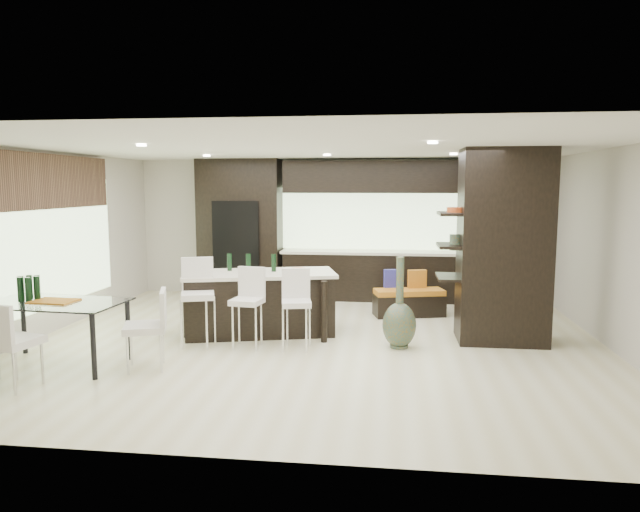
# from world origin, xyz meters

# --- Properties ---
(ground) EXTENTS (8.00, 8.00, 0.00)m
(ground) POSITION_xyz_m (0.00, 0.00, 0.00)
(ground) COLOR beige
(ground) RESTS_ON ground
(back_wall) EXTENTS (8.00, 0.02, 2.70)m
(back_wall) POSITION_xyz_m (0.00, 3.50, 1.35)
(back_wall) COLOR beige
(back_wall) RESTS_ON ground
(left_wall) EXTENTS (0.02, 7.00, 2.70)m
(left_wall) POSITION_xyz_m (-4.00, 0.00, 1.35)
(left_wall) COLOR beige
(left_wall) RESTS_ON ground
(right_wall) EXTENTS (0.02, 7.00, 2.70)m
(right_wall) POSITION_xyz_m (4.00, 0.00, 1.35)
(right_wall) COLOR beige
(right_wall) RESTS_ON ground
(ceiling) EXTENTS (8.00, 7.00, 0.02)m
(ceiling) POSITION_xyz_m (0.00, 0.00, 2.70)
(ceiling) COLOR white
(ceiling) RESTS_ON ground
(window_left) EXTENTS (0.04, 3.20, 1.90)m
(window_left) POSITION_xyz_m (-3.96, 0.20, 1.35)
(window_left) COLOR #B2D199
(window_left) RESTS_ON left_wall
(window_back) EXTENTS (3.40, 0.04, 1.20)m
(window_back) POSITION_xyz_m (0.60, 3.46, 1.55)
(window_back) COLOR #B2D199
(window_back) RESTS_ON back_wall
(stone_accent) EXTENTS (0.08, 3.00, 0.80)m
(stone_accent) POSITION_xyz_m (-3.93, 0.20, 2.25)
(stone_accent) COLOR brown
(stone_accent) RESTS_ON left_wall
(ceiling_spots) EXTENTS (4.00, 3.00, 0.02)m
(ceiling_spots) POSITION_xyz_m (0.00, 0.25, 2.68)
(ceiling_spots) COLOR white
(ceiling_spots) RESTS_ON ceiling
(back_cabinetry) EXTENTS (6.80, 0.68, 2.70)m
(back_cabinetry) POSITION_xyz_m (0.50, 3.17, 1.35)
(back_cabinetry) COLOR black
(back_cabinetry) RESTS_ON ground
(refrigerator) EXTENTS (0.90, 0.68, 1.90)m
(refrigerator) POSITION_xyz_m (-1.90, 3.12, 0.95)
(refrigerator) COLOR black
(refrigerator) RESTS_ON ground
(partition_column) EXTENTS (1.20, 0.80, 2.70)m
(partition_column) POSITION_xyz_m (2.60, 0.40, 1.35)
(partition_column) COLOR black
(partition_column) RESTS_ON ground
(kitchen_island) EXTENTS (2.38, 1.49, 0.92)m
(kitchen_island) POSITION_xyz_m (-0.87, 0.40, 0.46)
(kitchen_island) COLOR black
(kitchen_island) RESTS_ON ground
(stool_left) EXTENTS (0.55, 0.55, 0.98)m
(stool_left) POSITION_xyz_m (-1.55, -0.39, 0.49)
(stool_left) COLOR white
(stool_left) RESTS_ON ground
(stool_mid) EXTENTS (0.44, 0.44, 0.88)m
(stool_mid) POSITION_xyz_m (-0.87, -0.37, 0.44)
(stool_mid) COLOR white
(stool_mid) RESTS_ON ground
(stool_right) EXTENTS (0.45, 0.45, 0.87)m
(stool_right) POSITION_xyz_m (-0.20, -0.37, 0.43)
(stool_right) COLOR white
(stool_right) RESTS_ON ground
(bench) EXTENTS (1.25, 0.73, 0.45)m
(bench) POSITION_xyz_m (1.36, 1.84, 0.23)
(bench) COLOR black
(bench) RESTS_ON ground
(floor_vase) EXTENTS (0.52, 0.52, 1.24)m
(floor_vase) POSITION_xyz_m (1.17, -0.12, 0.62)
(floor_vase) COLOR #424F38
(floor_vase) RESTS_ON ground
(dining_table) EXTENTS (1.70, 1.03, 0.79)m
(dining_table) POSITION_xyz_m (-3.00, -1.42, 0.40)
(dining_table) COLOR white
(dining_table) RESTS_ON ground
(chair_near) EXTENTS (0.57, 0.57, 0.89)m
(chair_near) POSITION_xyz_m (-3.00, -2.20, 0.45)
(chair_near) COLOR white
(chair_near) RESTS_ON ground
(chair_end) EXTENTS (0.61, 0.61, 0.88)m
(chair_end) POSITION_xyz_m (-1.85, -1.42, 0.44)
(chair_end) COLOR white
(chair_end) RESTS_ON ground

